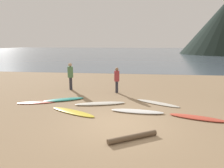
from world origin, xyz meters
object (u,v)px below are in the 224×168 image
driftwood_log (133,137)px  surfboard_3 (100,103)px  surfboard_0 (36,102)px  surfboard_4 (137,111)px  surfboard_1 (64,99)px  surfboard_5 (157,103)px  person_1 (70,74)px  person_2 (117,78)px  surfboard_2 (73,112)px  surfboard_6 (197,118)px

driftwood_log → surfboard_3: bearing=115.2°
surfboard_0 → surfboard_4: 5.29m
surfboard_1 → surfboard_5: bearing=-27.1°
surfboard_1 → person_1: size_ratio=1.22×
person_1 → driftwood_log: size_ratio=1.01×
surfboard_0 → driftwood_log: size_ratio=1.10×
surfboard_0 → person_2: (3.95, 2.73, 0.90)m
surfboard_2 → surfboard_0: bearing=178.2°
surfboard_4 → surfboard_1: bearing=164.3°
surfboard_3 → driftwood_log: (1.73, -3.68, 0.04)m
surfboard_1 → surfboard_5: 4.98m
surfboard_0 → surfboard_1: 1.42m
surfboard_2 → person_1: 4.79m
surfboard_5 → person_1: (-5.43, 2.57, 1.02)m
surfboard_3 → surfboard_4: (1.87, -0.99, 0.00)m
surfboard_4 → surfboard_2: bearing=-167.6°
surfboard_0 → surfboard_6: 7.81m
surfboard_3 → surfboard_4: bearing=-43.3°
surfboard_4 → person_2: (-1.28, 3.56, 0.89)m
surfboard_2 → surfboard_4: (2.88, 0.39, 0.01)m
surfboard_4 → driftwood_log: bearing=-88.3°
surfboard_1 → surfboard_4: 4.22m
surfboard_5 → surfboard_6: surfboard_6 is taller
surfboard_1 → surfboard_3: bearing=-39.9°
surfboard_2 → surfboard_5: size_ratio=1.04×
surfboard_5 → surfboard_2: bearing=-124.8°
surfboard_5 → person_1: size_ratio=1.32×
surfboard_2 → surfboard_6: size_ratio=1.10×
surfboard_1 → driftwood_log: 5.65m
surfboard_1 → person_2: bearing=11.0°
surfboard_5 → surfboard_3: bearing=-141.0°
surfboard_6 → surfboard_3: bearing=178.5°
surfboard_4 → driftwood_log: size_ratio=1.34×
surfboard_4 → driftwood_log: (-0.14, -2.69, 0.04)m
surfboard_1 → surfboard_6: 6.72m
surfboard_3 → person_2: 2.78m
surfboard_5 → driftwood_log: size_ratio=1.33×
person_1 → surfboard_5: bearing=-158.3°
driftwood_log → surfboard_6: bearing=40.1°
surfboard_3 → surfboard_6: 4.60m
surfboard_2 → surfboard_5: 4.32m
surfboard_1 → surfboard_3: 2.14m
surfboard_1 → person_1: person_1 is taller
surfboard_1 → surfboard_2: surfboard_1 is taller
person_2 → driftwood_log: 6.41m
surfboard_4 → surfboard_3: bearing=156.7°
person_2 → driftwood_log: (1.14, -6.25, -0.85)m
surfboard_1 → surfboard_4: size_ratio=0.92×
surfboard_6 → surfboard_2: bearing=-163.7°
surfboard_3 → surfboard_5: (2.90, 0.47, -0.01)m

